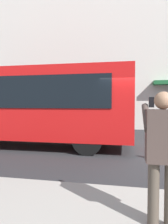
{
  "coord_description": "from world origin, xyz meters",
  "views": [
    {
      "loc": [
        0.5,
        7.33,
        1.7
      ],
      "look_at": [
        2.06,
        -0.64,
        1.37
      ],
      "focal_mm": 32.69,
      "sensor_mm": 36.0,
      "label": 1
    }
  ],
  "objects": [
    {
      "name": "ground_plane",
      "position": [
        0.0,
        0.0,
        0.0
      ],
      "size": [
        60.0,
        60.0,
        0.0
      ],
      "primitive_type": "plane",
      "color": "#2B2B2D"
    },
    {
      "name": "building_facade_far",
      "position": [
        -0.02,
        -6.8,
        5.99
      ],
      "size": [
        28.0,
        1.55,
        12.0
      ],
      "color": "beige",
      "rests_on": "ground_plane"
    },
    {
      "name": "red_bus",
      "position": [
        4.69,
        -0.33,
        1.68
      ],
      "size": [
        9.05,
        2.54,
        3.08
      ],
      "color": "red",
      "rests_on": "ground_plane"
    },
    {
      "name": "pedestrian_photographer",
      "position": [
        0.02,
        4.68,
        1.14
      ],
      "size": [
        0.53,
        0.52,
        1.7
      ],
      "color": "#4C4238",
      "rests_on": "sidewalk_curb"
    }
  ]
}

